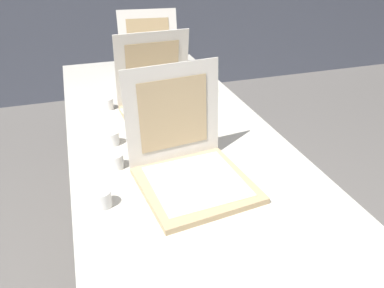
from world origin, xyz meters
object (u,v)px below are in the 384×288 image
Objects in this scene: cup_white_near_left at (102,199)px; pizza_box_back at (153,71)px; pizza_box_front at (190,168)px; pizza_box_middle at (161,106)px; cup_white_mid at (112,138)px; cup_white_far at (108,104)px; table at (175,145)px; cup_white_near_center at (116,161)px.

pizza_box_back is at bearing 69.55° from cup_white_near_left.
pizza_box_middle is at bearing 80.23° from pizza_box_front.
cup_white_mid is 1.00× the size of cup_white_near_left.
pizza_box_front is 7.31× the size of cup_white_near_left.
pizza_box_middle is 0.30m from cup_white_far.
pizza_box_back is at bearing 84.42° from table.
cup_white_far reaches higher than table.
cup_white_near_center is at bearing 71.45° from cup_white_near_left.
pizza_box_front reaches higher than table.
cup_white_mid is (-0.27, -0.21, -0.03)m from pizza_box_middle.
pizza_box_front is 1.11m from pizza_box_back.
cup_white_near_left is at bearing -104.18° from pizza_box_back.
pizza_box_back is 8.40× the size of cup_white_mid.
cup_white_far is at bearing 86.08° from cup_white_mid.
table is 0.48m from cup_white_far.
pizza_box_middle is (0.03, 0.57, -0.00)m from pizza_box_front.
pizza_box_back is at bearing 65.01° from cup_white_mid.
cup_white_near_left is at bearing -132.39° from table.
table is at bearing -4.13° from cup_white_mid.
cup_white_near_left is at bearing -97.89° from cup_white_far.
cup_white_near_left and cup_white_far have the same top height.
cup_white_mid is (-0.27, 0.02, 0.07)m from table.
cup_white_near_center is 0.19m from cup_white_mid.
pizza_box_front is 7.31× the size of cup_white_near_center.
cup_white_near_center is at bearing 138.38° from pizza_box_front.
pizza_box_middle is at bearing 55.43° from cup_white_near_center.
pizza_box_back is 8.40× the size of cup_white_near_center.
table is at bearing 31.00° from cup_white_near_center.
cup_white_near_left is at bearing -177.95° from pizza_box_front.
cup_white_near_center is (-0.25, 0.17, -0.03)m from pizza_box_front.
pizza_box_front is at bearing -56.82° from cup_white_mid.
cup_white_near_center is at bearing -92.85° from cup_white_mid.
pizza_box_front is 0.58m from pizza_box_middle.
pizza_box_front reaches higher than cup_white_far.
cup_white_mid is at bearing -108.72° from pizza_box_back.
cup_white_near_left is at bearing -101.51° from cup_white_mid.
table is 41.02× the size of cup_white_far.
cup_white_mid is (0.01, 0.19, 0.00)m from cup_white_near_center.
table is 41.02× the size of cup_white_mid.
pizza_box_back reaches higher than cup_white_near_center.
pizza_box_front is (-0.04, -0.34, 0.10)m from table.
pizza_box_middle is 0.72m from cup_white_near_left.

